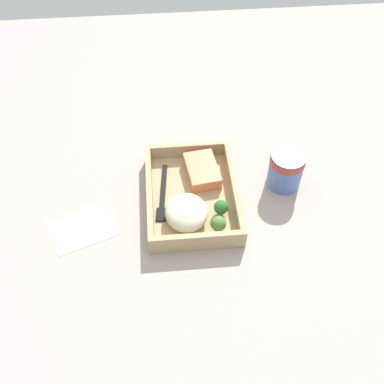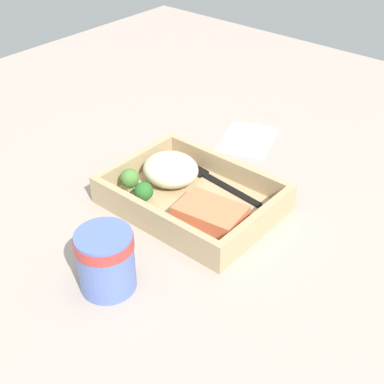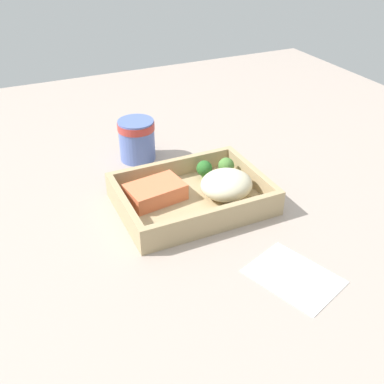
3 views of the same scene
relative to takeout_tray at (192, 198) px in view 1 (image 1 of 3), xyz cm
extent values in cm
cube|color=#A19287|center=(0.00, 0.00, -1.60)|extent=(160.00, 160.00, 2.00)
cube|color=tan|center=(0.00, 0.00, 0.00)|extent=(26.43, 19.48, 1.20)
cube|color=tan|center=(0.00, -9.14, 2.36)|extent=(26.43, 1.20, 3.53)
cube|color=tan|center=(0.00, 9.14, 2.36)|extent=(26.43, 1.20, 3.53)
cube|color=tan|center=(-12.61, 0.00, 2.36)|extent=(1.20, 17.08, 3.53)
cube|color=tan|center=(12.61, 0.00, 2.36)|extent=(1.20, 17.08, 3.53)
cube|color=#E97449|center=(-5.98, 2.81, 2.10)|extent=(10.81, 7.98, 3.01)
ellipsoid|color=beige|center=(6.09, -1.69, 3.04)|extent=(9.57, 8.84, 4.87)
cylinder|color=#7CA45D|center=(5.22, 5.61, 1.31)|extent=(1.17, 1.17, 1.41)
sphere|color=#286326|center=(5.22, 5.61, 2.86)|extent=(3.07, 3.07, 3.07)
cylinder|color=#8AA064|center=(9.43, 4.55, 1.37)|extent=(1.20, 1.20, 1.55)
sphere|color=#487733|center=(9.43, 4.55, 3.01)|extent=(3.15, 3.15, 3.15)
cube|color=black|center=(-3.30, -6.07, 0.82)|extent=(12.45, 2.37, 0.44)
cube|color=black|center=(4.56, -6.88, 0.82)|extent=(3.61, 2.54, 0.44)
cylinder|color=#5369B1|center=(-3.10, 20.97, 3.79)|extent=(7.49, 7.49, 8.78)
cylinder|color=#B23833|center=(-3.10, 20.97, 6.99)|extent=(7.72, 7.72, 1.58)
cube|color=white|center=(5.63, -23.55, -0.48)|extent=(13.19, 15.22, 0.24)
camera|label=1|loc=(61.24, -5.41, 76.88)|focal=42.00mm
camera|label=2|loc=(-44.95, 53.12, 50.98)|focal=50.00mm
camera|label=3|loc=(-28.58, -61.61, 45.68)|focal=42.00mm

